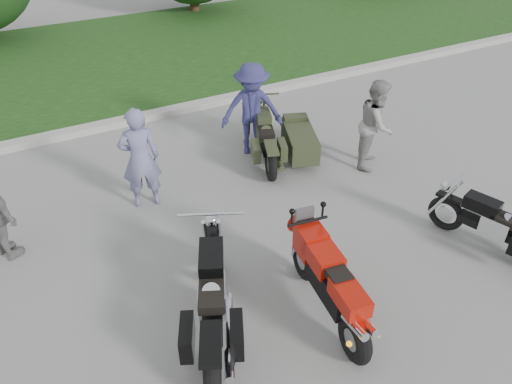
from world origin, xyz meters
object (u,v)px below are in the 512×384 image
person_stripe (140,159)px  person_denim (252,110)px  sportbike_red (330,283)px  person_grey (376,124)px  cruiser_sidecar (286,141)px  cruiser_left (213,305)px  cruiser_right (501,230)px

person_stripe → person_denim: 2.56m
sportbike_red → person_grey: size_ratio=1.22×
person_stripe → person_grey: bearing=-179.7°
person_grey → sportbike_red: bearing=-179.9°
cruiser_sidecar → person_denim: (-0.45, 0.56, 0.53)m
cruiser_left → cruiser_sidecar: bearing=72.0°
cruiser_right → cruiser_sidecar: cruiser_sidecar is taller
cruiser_left → person_denim: person_denim is taller
cruiser_right → person_grey: (-0.02, 2.96, 0.44)m
sportbike_red → person_stripe: person_stripe is taller
person_grey → cruiser_right: bearing=-132.7°
cruiser_sidecar → person_stripe: size_ratio=1.18×
cruiser_sidecar → person_stripe: (-2.91, -0.16, 0.50)m
sportbike_red → cruiser_right: 3.00m
cruiser_sidecar → person_grey: (1.39, -0.94, 0.46)m
sportbike_red → person_stripe: bearing=118.5°
person_stripe → person_grey: (4.30, -0.78, -0.05)m
cruiser_left → cruiser_right: (4.42, -0.62, -0.08)m
person_stripe → person_grey: person_stripe is taller
person_grey → cruiser_left: bearing=165.0°
cruiser_right → person_denim: 4.86m
cruiser_left → cruiser_right: 4.46m
cruiser_left → cruiser_sidecar: 4.46m
cruiser_sidecar → person_stripe: bearing=-155.9°
person_denim → sportbike_red: bearing=-82.0°
cruiser_left → person_grey: bearing=52.5°
person_stripe → sportbike_red: bearing=121.0°
person_stripe → person_denim: (2.46, 0.72, 0.02)m
cruiser_right → person_denim: (-1.85, 4.47, 0.51)m
cruiser_left → cruiser_right: size_ratio=1.14×
sportbike_red → cruiser_right: bearing=4.6°
cruiser_right → person_denim: bearing=94.2°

